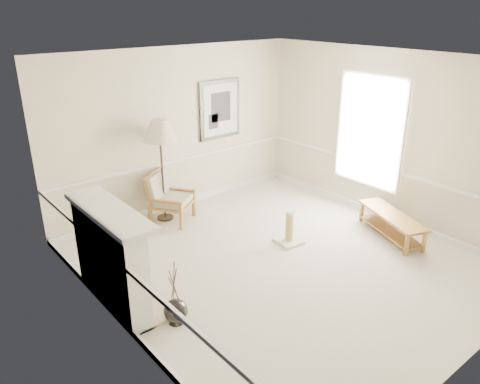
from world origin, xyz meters
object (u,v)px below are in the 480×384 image
at_px(scratching_post, 289,233).
at_px(armchair, 166,196).
at_px(floor_vase, 176,311).
at_px(floor_lamp, 160,133).
at_px(bench, 391,222).

bearing_deg(scratching_post, armchair, 118.03).
distance_m(armchair, scratching_post, 2.25).
bearing_deg(armchair, floor_vase, -153.61).
bearing_deg(floor_lamp, floor_vase, -118.49).
distance_m(floor_vase, scratching_post, 2.53).
bearing_deg(floor_vase, scratching_post, 12.97).
height_order(armchair, scratching_post, armchair).
height_order(floor_vase, scratching_post, floor_vase).
relative_size(floor_vase, floor_lamp, 0.48).
relative_size(floor_lamp, scratching_post, 3.28).
height_order(floor_vase, bench, floor_vase).
bearing_deg(scratching_post, floor_vase, -167.03).
bearing_deg(bench, floor_vase, 175.26).
distance_m(floor_vase, armchair, 2.92).
bearing_deg(floor_lamp, scratching_post, -62.70).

